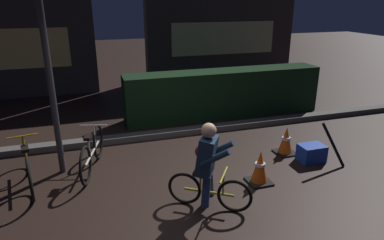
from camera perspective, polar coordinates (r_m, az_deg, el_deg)
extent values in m
plane|color=black|center=(5.31, -0.12, -11.52)|extent=(40.00, 40.00, 0.00)
cube|color=#56544F|center=(7.20, -5.36, -2.34)|extent=(12.00, 0.24, 0.12)
cube|color=black|center=(8.37, 5.33, 4.45)|extent=(4.80, 0.70, 1.12)
cube|color=#383330|center=(11.03, -29.26, 15.20)|extent=(4.82, 0.50, 4.67)
cube|color=#F2D172|center=(10.84, -28.69, 10.22)|extent=(3.38, 0.04, 1.10)
cube|color=#383330|center=(12.46, 5.02, 18.95)|extent=(5.37, 0.50, 5.18)
cube|color=#BFCC8C|center=(12.28, 5.34, 13.36)|extent=(3.76, 0.04, 1.10)
cylinder|color=#2D2D33|center=(5.73, -22.21, 4.19)|extent=(0.10, 0.10, 2.73)
torus|color=black|center=(6.30, -25.82, -5.13)|extent=(0.16, 0.64, 0.64)
torus|color=black|center=(5.43, -25.25, -8.99)|extent=(0.16, 0.64, 0.64)
cylinder|color=gold|center=(5.86, -25.56, -6.92)|extent=(0.20, 0.94, 0.04)
cylinder|color=gold|center=(5.64, -25.72, -5.99)|extent=(0.03, 0.03, 0.36)
cube|color=black|center=(5.57, -26.00, -4.33)|extent=(0.13, 0.21, 0.05)
cylinder|color=gold|center=(6.02, -25.99, -4.18)|extent=(0.03, 0.03, 0.40)
cylinder|color=gold|center=(5.95, -26.28, -2.41)|extent=(0.46, 0.11, 0.02)
torus|color=black|center=(6.39, -15.31, -3.49)|extent=(0.20, 0.61, 0.62)
torus|color=black|center=(5.57, -17.25, -7.24)|extent=(0.20, 0.61, 0.62)
cylinder|color=silver|center=(5.98, -16.21, -5.24)|extent=(0.27, 0.91, 0.04)
cylinder|color=silver|center=(5.76, -16.72, -4.35)|extent=(0.03, 0.03, 0.35)
cube|color=black|center=(5.70, -16.89, -2.75)|extent=(0.15, 0.22, 0.05)
cylinder|color=silver|center=(6.13, -15.87, -2.57)|extent=(0.03, 0.03, 0.39)
cylinder|color=silver|center=(6.06, -16.04, -0.86)|extent=(0.45, 0.14, 0.02)
cube|color=black|center=(5.60, 11.03, -9.95)|extent=(0.36, 0.36, 0.03)
cone|color=#EA560F|center=(5.48, 11.21, -7.49)|extent=(0.26, 0.26, 0.51)
cylinder|color=white|center=(5.47, 11.23, -7.25)|extent=(0.16, 0.16, 0.05)
cube|color=black|center=(6.68, 15.14, -5.22)|extent=(0.36, 0.36, 0.03)
cone|color=#EA560F|center=(6.57, 15.34, -3.16)|extent=(0.26, 0.26, 0.49)
cylinder|color=white|center=(6.57, 15.36, -2.97)|extent=(0.16, 0.16, 0.05)
cube|color=#193DB7|center=(6.47, 19.20, -5.20)|extent=(0.44, 0.32, 0.30)
torus|color=black|center=(4.75, 7.08, -12.42)|extent=(0.43, 0.31, 0.48)
torus|color=black|center=(4.88, -1.25, -11.27)|extent=(0.43, 0.31, 0.48)
cylinder|color=gold|center=(4.80, 2.85, -11.87)|extent=(0.60, 0.42, 0.04)
cylinder|color=gold|center=(4.76, 1.41, -10.31)|extent=(0.03, 0.03, 0.26)
cube|color=black|center=(4.70, 1.43, -8.91)|extent=(0.22, 0.19, 0.05)
cylinder|color=gold|center=(4.69, 5.22, -10.64)|extent=(0.03, 0.03, 0.30)
cylinder|color=gold|center=(4.62, 5.27, -9.05)|extent=(0.28, 0.40, 0.02)
cylinder|color=navy|center=(4.86, 2.91, -10.64)|extent=(0.21, 0.23, 0.42)
cylinder|color=navy|center=(4.69, 2.32, -11.83)|extent=(0.21, 0.23, 0.42)
cube|color=#192D47|center=(4.55, 2.47, -5.96)|extent=(0.39, 0.41, 0.54)
sphere|color=tan|center=(4.40, 2.79, -1.76)|extent=(0.20, 0.20, 0.20)
cylinder|color=#192D47|center=(4.63, 4.59, -4.87)|extent=(0.37, 0.29, 0.29)
cylinder|color=#192D47|center=(4.38, 3.82, -6.35)|extent=(0.37, 0.29, 0.29)
ellipsoid|color=maroon|center=(4.76, 2.35, -5.41)|extent=(0.35, 0.31, 0.24)
cylinder|color=black|center=(6.33, 22.39, -3.86)|extent=(0.41, 0.31, 0.76)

